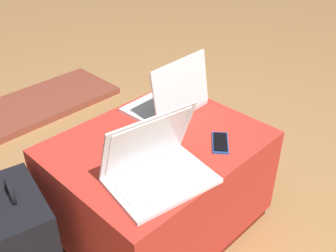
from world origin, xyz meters
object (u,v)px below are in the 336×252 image
Objects in this scene: laptop_near at (157,167)px; cell_phone at (220,143)px; laptop_far at (170,100)px; backpack at (21,243)px.

cell_phone is at bearing 5.09° from laptop_near.
laptop_far is (0.37, 0.30, 0.00)m from laptop_near.
cell_phone is (-0.05, -0.33, -0.05)m from laptop_far.
laptop_far is 0.68× the size of backpack.
laptop_near reaches higher than backpack.
laptop_far is at bearing 48.92° from laptop_near.
backpack is at bearing -3.65° from laptop_far.
cell_phone is 0.30× the size of backpack.
laptop_near is 0.77× the size of backpack.
laptop_near reaches higher than cell_phone.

